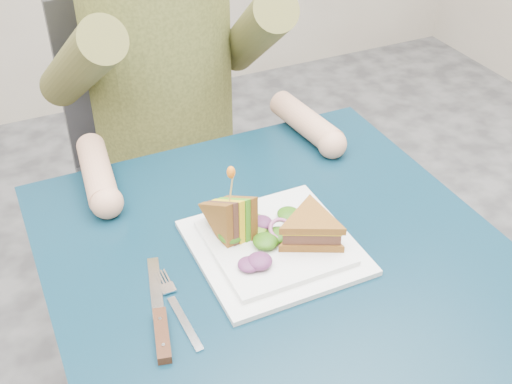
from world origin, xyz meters
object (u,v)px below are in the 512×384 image
chair (158,144)px  sandwich_upright (232,218)px  diner (158,24)px  table (276,284)px  fork (179,310)px  sandwich_flat (311,229)px  plate (274,245)px  knife (161,325)px

chair → sandwich_upright: size_ratio=7.55×
chair → diner: size_ratio=1.25×
table → fork: fork is taller
chair → sandwich_flat: size_ratio=5.61×
diner → plate: bearing=-90.4°
sandwich_upright → sandwich_flat: bearing=-32.3°
sandwich_flat → fork: bearing=-170.6°
diner → plate: diner is taller
chair → sandwich_flat: (0.05, -0.72, 0.23)m
table → knife: size_ratio=3.41×
sandwich_flat → sandwich_upright: sandwich_upright is taller
table → chair: (0.00, 0.70, -0.11)m
diner → fork: (-0.20, -0.65, -0.18)m
chair → sandwich_flat: 0.76m
sandwich_upright → diner: bearing=83.7°
fork → plate: bearing=19.0°
chair → fork: bearing=-104.4°
table → diner: bearing=90.0°
sandwich_flat → sandwich_upright: size_ratio=1.34×
plate → fork: bearing=-161.0°
sandwich_upright → knife: (-0.17, -0.13, -0.05)m
table → sandwich_flat: size_ratio=4.53×
sandwich_flat → knife: sandwich_flat is taller
plate → sandwich_flat: 0.07m
sandwich_flat → knife: (-0.28, -0.06, -0.04)m
sandwich_flat → chair: bearing=94.0°
table → plate: bearing=130.3°
chair → plate: 0.73m
table → fork: bearing=-162.6°
table → chair: bearing=90.0°
table → diner: 0.65m
sandwich_flat → sandwich_upright: (-0.11, 0.07, 0.01)m
table → plate: size_ratio=2.88×
knife → sandwich_upright: bearing=37.4°
diner → plate: size_ratio=2.87×
table → fork: (-0.20, -0.06, 0.08)m
knife → table: bearing=19.4°
fork → table: bearing=17.4°
sandwich_upright → fork: bearing=-140.9°
diner → knife: bearing=-108.9°
diner → knife: (-0.23, -0.67, -0.18)m
fork → diner: bearing=73.3°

